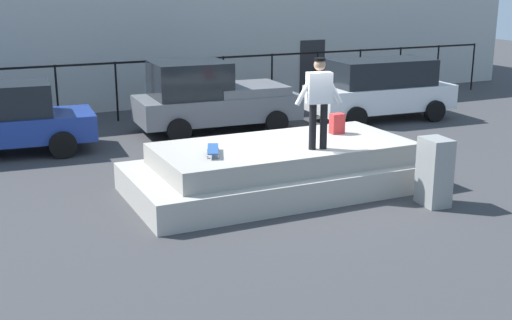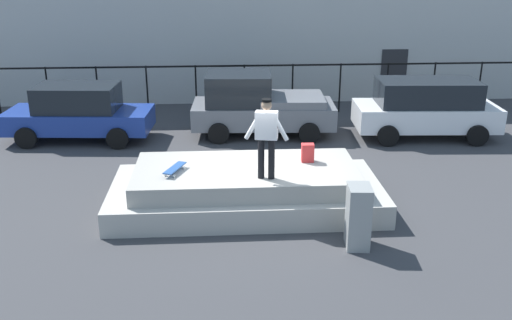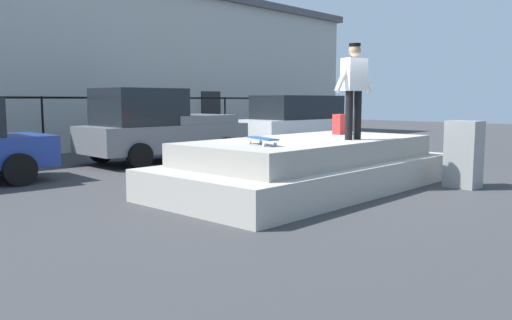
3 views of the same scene
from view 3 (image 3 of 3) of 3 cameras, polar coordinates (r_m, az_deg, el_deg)
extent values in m
plane|color=#38383A|center=(10.10, 6.74, -2.88)|extent=(60.00, 60.00, 0.00)
cube|color=#ADA89E|center=(9.77, 5.94, -1.61)|extent=(6.11, 2.91, 0.54)
cube|color=#A09B91|center=(9.71, 5.97, 1.14)|extent=(5.01, 2.39, 0.40)
cylinder|color=black|center=(9.69, 11.15, 4.87)|extent=(0.14, 0.14, 0.89)
cylinder|color=black|center=(9.53, 10.24, 4.86)|extent=(0.14, 0.14, 0.89)
cube|color=silver|center=(9.62, 10.80, 9.24)|extent=(0.50, 0.33, 0.58)
cylinder|color=silver|center=(9.82, 11.94, 8.98)|extent=(0.38, 0.16, 0.59)
cylinder|color=silver|center=(9.41, 9.60, 9.14)|extent=(0.38, 0.16, 0.59)
sphere|color=tan|center=(9.65, 10.86, 11.80)|extent=(0.22, 0.22, 0.22)
cylinder|color=black|center=(9.66, 10.87, 12.39)|extent=(0.25, 0.25, 0.05)
cube|color=#264C8C|center=(8.33, 0.71, 2.41)|extent=(0.48, 0.82, 0.02)
cylinder|color=silver|center=(8.61, 0.55, 2.02)|extent=(0.05, 0.06, 0.06)
cylinder|color=silver|center=(8.53, -0.66, 1.97)|extent=(0.05, 0.06, 0.06)
cylinder|color=silver|center=(8.15, 2.14, 1.75)|extent=(0.05, 0.06, 0.06)
cylinder|color=silver|center=(8.06, 0.88, 1.70)|extent=(0.05, 0.06, 0.06)
cube|color=red|center=(11.01, 9.27, 3.91)|extent=(0.28, 0.21, 0.43)
cylinder|color=black|center=(11.01, -24.66, -0.97)|extent=(0.66, 0.27, 0.64)
cube|color=slate|center=(14.21, -10.04, 2.51)|extent=(4.53, 2.11, 0.69)
cube|color=black|center=(13.75, -12.80, 5.74)|extent=(2.08, 1.83, 0.95)
cube|color=slate|center=(14.70, -7.21, 4.51)|extent=(2.09, 1.89, 0.24)
cylinder|color=black|center=(14.36, -16.72, 1.00)|extent=(0.65, 0.25, 0.64)
cylinder|color=black|center=(12.69, -12.72, 0.41)|extent=(0.65, 0.25, 0.64)
cylinder|color=black|center=(15.80, -7.85, 1.72)|extent=(0.65, 0.25, 0.64)
cylinder|color=black|center=(14.31, -3.29, 1.26)|extent=(0.65, 0.25, 0.64)
cube|color=white|center=(17.29, 4.63, 3.38)|extent=(4.41, 2.00, 0.72)
cube|color=black|center=(17.26, 4.65, 5.84)|extent=(3.11, 1.72, 0.77)
cylinder|color=black|center=(16.98, -0.67, 2.12)|extent=(0.65, 0.25, 0.64)
cylinder|color=black|center=(15.72, 3.86, 1.74)|extent=(0.65, 0.25, 0.64)
cylinder|color=black|center=(18.92, 5.24, 2.56)|extent=(0.65, 0.25, 0.64)
cylinder|color=black|center=(17.79, 9.67, 2.23)|extent=(0.65, 0.25, 0.64)
cube|color=gray|center=(10.56, 21.95, 0.58)|extent=(0.49, 0.64, 1.27)
cylinder|color=black|center=(15.23, -22.47, 3.21)|extent=(0.06, 0.06, 1.77)
cylinder|color=black|center=(16.02, -16.89, 3.58)|extent=(0.06, 0.06, 1.77)
cylinder|color=black|center=(16.94, -11.87, 3.88)|extent=(0.06, 0.06, 1.77)
cylinder|color=black|center=(17.99, -7.40, 4.12)|extent=(0.06, 0.06, 1.77)
cylinder|color=black|center=(19.13, -3.43, 4.31)|extent=(0.06, 0.06, 1.77)
cylinder|color=black|center=(20.35, 0.07, 4.46)|extent=(0.06, 0.06, 1.77)
cylinder|color=black|center=(21.63, 3.17, 4.59)|extent=(0.06, 0.06, 1.77)
cylinder|color=black|center=(22.98, 5.91, 4.68)|extent=(0.06, 0.06, 1.77)
cylinder|color=black|center=(24.37, 8.35, 4.76)|extent=(0.06, 0.06, 1.77)
cube|color=black|center=(16.00, -16.99, 6.59)|extent=(24.00, 0.04, 0.06)
cube|color=#B2B2AD|center=(20.60, -24.35, 9.23)|extent=(29.09, 7.15, 5.60)
cube|color=#262628|center=(20.69, -5.00, 4.80)|extent=(1.00, 0.06, 2.00)
camera|label=1|loc=(6.21, 116.21, 19.70)|focal=46.17mm
camera|label=2|loc=(10.32, 87.08, 22.43)|focal=40.59mm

